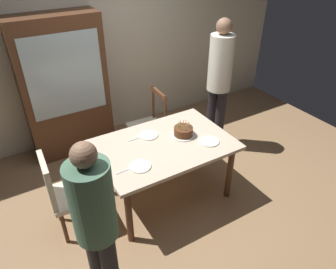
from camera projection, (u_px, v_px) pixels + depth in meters
name	position (u px, v px, depth m)	size (l,w,h in m)	color
ground	(165.00, 194.00, 3.82)	(6.40, 6.40, 0.00)	#93704C
back_wall	(99.00, 49.00, 4.45)	(6.40, 0.10, 2.60)	beige
dining_table	(164.00, 150.00, 3.46)	(1.48, 1.01, 0.75)	beige
birthday_cake	(183.00, 132.00, 3.52)	(0.28, 0.28, 0.17)	silver
plate_near_celebrant	(140.00, 166.00, 3.07)	(0.22, 0.22, 0.01)	white
plate_far_side	(148.00, 135.00, 3.54)	(0.22, 0.22, 0.01)	white
plate_near_guest	(209.00, 141.00, 3.44)	(0.22, 0.22, 0.01)	white
fork_near_celebrant	(124.00, 171.00, 3.02)	(0.18, 0.02, 0.01)	silver
fork_far_side	(135.00, 139.00, 3.48)	(0.18, 0.02, 0.01)	silver
chair_spindle_back	(149.00, 127.00, 4.27)	(0.46, 0.46, 0.95)	beige
chair_upholstered	(63.00, 191.00, 3.10)	(0.46, 0.46, 0.95)	beige
person_celebrant	(96.00, 221.00, 2.29)	(0.32, 0.32, 1.61)	#262328
person_guest	(219.00, 78.00, 4.19)	(0.32, 0.32, 1.83)	#262328
china_cabinet	(64.00, 88.00, 4.16)	(1.10, 0.45, 1.90)	#56331E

